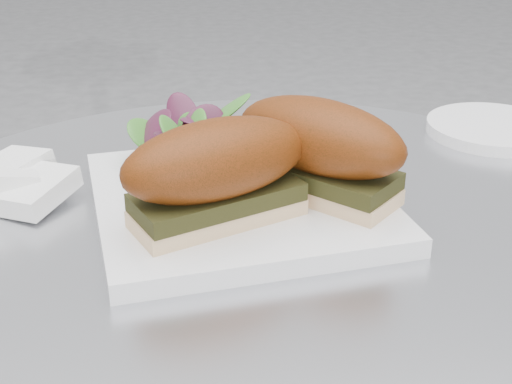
# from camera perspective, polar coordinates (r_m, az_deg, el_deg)

# --- Properties ---
(plate) EXTENTS (0.26, 0.26, 0.02)m
(plate) POSITION_cam_1_polar(r_m,az_deg,el_deg) (0.60, -1.40, -0.67)
(plate) COLOR white
(plate) RESTS_ON table
(sandwich_left) EXTENTS (0.17, 0.12, 0.08)m
(sandwich_left) POSITION_cam_1_polar(r_m,az_deg,el_deg) (0.53, -3.14, 1.75)
(sandwich_left) COLOR beige
(sandwich_left) RESTS_ON plate
(sandwich_right) EXTENTS (0.16, 0.16, 0.08)m
(sandwich_right) POSITION_cam_1_polar(r_m,az_deg,el_deg) (0.58, 5.07, 3.65)
(sandwich_right) COLOR beige
(sandwich_right) RESTS_ON plate
(salad) EXTENTS (0.12, 0.12, 0.05)m
(salad) POSITION_cam_1_polar(r_m,az_deg,el_deg) (0.65, -4.18, 4.54)
(salad) COLOR #3D8D2E
(salad) RESTS_ON plate
(napkin) EXTENTS (0.12, 0.12, 0.02)m
(napkin) POSITION_cam_1_polar(r_m,az_deg,el_deg) (0.65, -19.41, 0.14)
(napkin) COLOR white
(napkin) RESTS_ON table
(saucer) EXTENTS (0.14, 0.14, 0.01)m
(saucer) POSITION_cam_1_polar(r_m,az_deg,el_deg) (0.81, 18.46, 4.86)
(saucer) COLOR white
(saucer) RESTS_ON table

